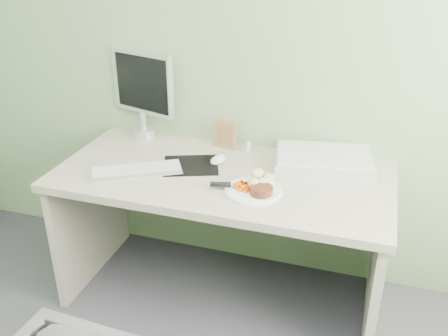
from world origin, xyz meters
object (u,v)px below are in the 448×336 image
(desk, at_px, (222,207))
(monitor, at_px, (142,90))
(plate, at_px, (253,191))
(scanner, at_px, (323,162))

(desk, distance_m, monitor, 0.78)
(plate, height_order, monitor, monitor)
(desk, distance_m, scanner, 0.54)
(desk, xyz_separation_m, monitor, (-0.55, 0.31, 0.45))
(desk, bearing_deg, plate, -35.22)
(desk, height_order, scanner, scanner)
(scanner, bearing_deg, desk, -166.77)
(plate, height_order, scanner, scanner)
(scanner, height_order, monitor, monitor)
(desk, relative_size, plate, 6.23)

